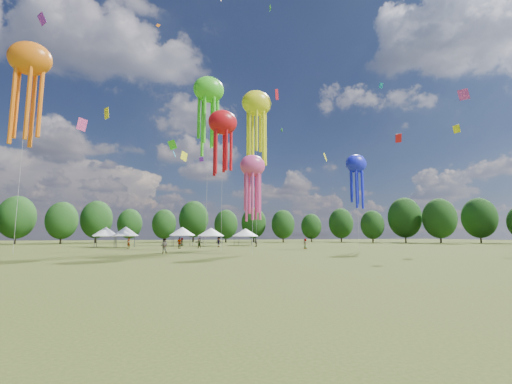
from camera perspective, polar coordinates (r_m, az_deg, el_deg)
name	(u,v)px	position (r m, az deg, el deg)	size (l,w,h in m)	color
ground	(387,283)	(17.36, 21.14, -14.07)	(300.00, 300.00, 0.00)	#384416
spectator_near	(164,246)	(43.56, -15.10, -8.69)	(0.88, 0.69, 1.81)	gray
spectators_far	(210,243)	(62.07, -7.63, -8.38)	(28.36, 21.47, 1.89)	gray
festival_tents	(184,232)	(69.55, -11.91, -6.53)	(32.28, 8.99, 3.87)	#47474C
show_kites	(212,115)	(59.97, -7.34, 12.63)	(48.51, 29.06, 32.06)	red
small_kites	(213,74)	(62.58, -7.17, 18.98)	(76.72, 63.03, 43.68)	red
treeline	(177,215)	(76.35, -13.06, -3.78)	(201.57, 95.24, 13.43)	#38281C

